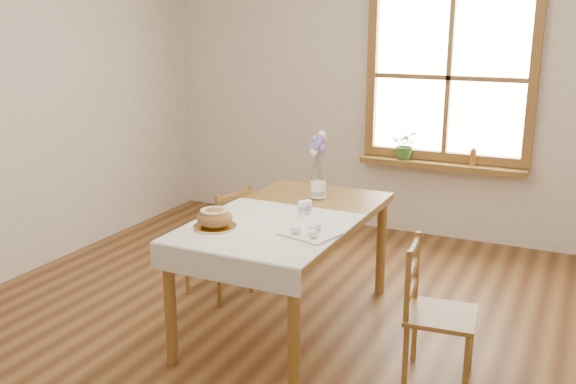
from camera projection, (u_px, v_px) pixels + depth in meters
name	position (u px, v px, depth m)	size (l,w,h in m)	color
ground	(267.00, 344.00, 3.97)	(5.00, 5.00, 0.00)	brown
room_walls	(264.00, 63.00, 3.52)	(4.60, 5.10, 2.65)	silver
window	(449.00, 78.00, 5.53)	(1.46, 0.08, 1.46)	olive
window_sill	(442.00, 165.00, 5.66)	(1.46, 0.20, 0.05)	olive
dining_table	(288.00, 228.00, 4.05)	(0.90, 1.60, 0.75)	olive
table_linen	(266.00, 228.00, 3.77)	(0.91, 0.99, 0.01)	white
chair_left	(218.00, 241.00, 4.59)	(0.38, 0.40, 0.81)	olive
chair_right	(441.00, 313.00, 3.48)	(0.37, 0.39, 0.79)	olive
bread_plate	(215.00, 227.00, 3.75)	(0.25, 0.25, 0.01)	white
bread_loaf	(215.00, 216.00, 3.74)	(0.21, 0.21, 0.12)	#9B6537
egg_napkin	(310.00, 234.00, 3.63)	(0.29, 0.25, 0.01)	white
eggs	(310.00, 229.00, 3.62)	(0.22, 0.20, 0.05)	white
salt_shaker	(302.00, 208.00, 3.97)	(0.05, 0.05, 0.10)	white
pepper_shaker	(308.00, 206.00, 4.01)	(0.05, 0.05, 0.09)	white
flower_vase	(318.00, 191.00, 4.38)	(0.10, 0.10, 0.11)	white
lavender_bouquet	(318.00, 158.00, 4.32)	(0.18, 0.18, 0.34)	#70599F
potted_plant	(406.00, 148.00, 5.77)	(0.24, 0.26, 0.20)	#40762F
amber_bottle	(473.00, 157.00, 5.53)	(0.05, 0.05, 0.15)	#AE5E20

